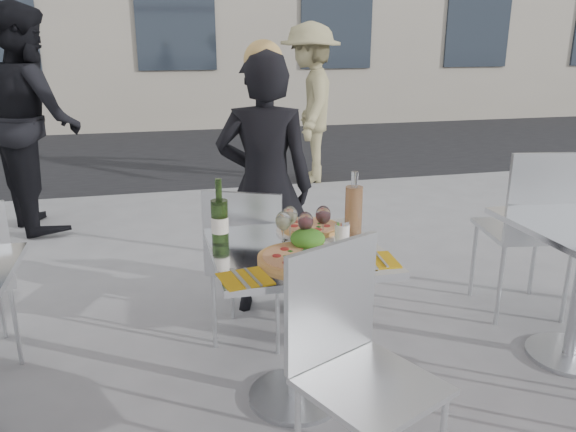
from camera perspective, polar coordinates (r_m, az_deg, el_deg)
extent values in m
plane|color=gray|center=(2.77, 0.78, -17.97)|extent=(80.00, 80.00, 0.00)
cube|color=black|center=(8.85, -9.94, 6.67)|extent=(24.00, 5.00, 0.00)
cylinder|color=#B7BABF|center=(2.76, 0.78, -17.76)|extent=(0.44, 0.44, 0.02)
cylinder|color=#B7BABF|center=(2.58, 0.81, -11.23)|extent=(0.07, 0.07, 0.72)
cube|color=silver|center=(2.42, 0.85, -3.63)|extent=(0.72, 0.72, 0.03)
cylinder|color=#B7BABF|center=(3.41, 26.64, -12.48)|extent=(0.44, 0.44, 0.02)
cylinder|color=silver|center=(3.30, 0.14, -7.47)|extent=(0.02, 0.02, 0.43)
cylinder|color=silver|center=(3.37, -5.73, -6.99)|extent=(0.02, 0.02, 0.43)
cylinder|color=silver|center=(2.99, -1.06, -10.22)|extent=(0.02, 0.02, 0.43)
cylinder|color=silver|center=(3.07, -7.52, -9.60)|extent=(0.02, 0.02, 0.43)
cube|color=silver|center=(3.09, -3.62, -4.72)|extent=(0.54, 0.54, 0.02)
cube|color=silver|center=(2.82, -4.69, -1.87)|extent=(0.38, 0.19, 0.43)
cylinder|color=silver|center=(2.39, 8.03, -18.02)|extent=(0.02, 0.02, 0.45)
cube|color=silver|center=(2.05, 8.48, -16.75)|extent=(0.56, 0.56, 0.03)
cube|color=silver|center=(2.05, 4.46, -8.72)|extent=(0.39, 0.20, 0.45)
cylinder|color=silver|center=(3.53, -27.17, -7.85)|extent=(0.02, 0.02, 0.43)
cylinder|color=silver|center=(3.22, -25.90, -10.06)|extent=(0.02, 0.02, 0.43)
cylinder|color=silver|center=(4.00, 23.68, -3.94)|extent=(0.03, 0.03, 0.50)
cylinder|color=silver|center=(3.83, 18.32, -4.23)|extent=(0.03, 0.03, 0.50)
cylinder|color=silver|center=(3.67, 26.47, -6.15)|extent=(0.03, 0.03, 0.50)
cylinder|color=silver|center=(3.49, 20.73, -6.61)|extent=(0.03, 0.03, 0.50)
cube|color=silver|center=(3.66, 22.77, -1.38)|extent=(0.54, 0.54, 0.03)
cube|color=silver|center=(3.39, 25.00, 1.66)|extent=(0.47, 0.11, 0.50)
imported|color=black|center=(3.30, -2.36, 2.95)|extent=(0.65, 0.52, 1.56)
imported|color=black|center=(5.38, -24.56, 8.96)|extent=(1.04, 1.14, 1.92)
imported|color=#9A8F63|center=(6.62, 2.23, 11.30)|extent=(0.94, 1.30, 1.82)
cylinder|color=tan|center=(2.28, 1.28, -4.31)|extent=(0.35, 0.35, 0.02)
cylinder|color=beige|center=(2.28, 1.28, -4.07)|extent=(0.31, 0.31, 0.00)
cylinder|color=white|center=(2.62, 2.26, -1.47)|extent=(0.32, 0.32, 0.01)
cylinder|color=tan|center=(2.62, 2.27, -1.16)|extent=(0.28, 0.28, 0.02)
cylinder|color=beige|center=(2.62, 2.27, -0.96)|extent=(0.24, 0.24, 0.00)
cylinder|color=white|center=(2.41, 2.01, -3.17)|extent=(0.22, 0.22, 0.01)
ellipsoid|color=#26711C|center=(2.40, 2.02, -2.30)|extent=(0.15, 0.15, 0.08)
sphere|color=#B21914|center=(2.43, 2.80, -1.85)|extent=(0.03, 0.03, 0.03)
cylinder|color=#375921|center=(2.45, -6.94, -0.66)|extent=(0.07, 0.07, 0.20)
cone|color=#375921|center=(2.42, -7.03, 1.59)|extent=(0.07, 0.07, 0.03)
cylinder|color=#375921|center=(2.41, -7.07, 2.62)|extent=(0.03, 0.03, 0.10)
cylinder|color=silver|center=(2.45, -6.93, -0.88)|extent=(0.07, 0.08, 0.07)
cylinder|color=tan|center=(2.59, 6.68, 0.61)|extent=(0.08, 0.08, 0.22)
cylinder|color=white|center=(2.56, 6.79, 3.62)|extent=(0.03, 0.03, 0.08)
cylinder|color=white|center=(2.46, 5.51, -1.85)|extent=(0.06, 0.06, 0.09)
cylinder|color=silver|center=(2.45, 5.55, -0.68)|extent=(0.06, 0.06, 0.02)
cylinder|color=white|center=(2.44, -0.49, -3.02)|extent=(0.06, 0.06, 0.00)
cylinder|color=white|center=(2.43, -0.49, -2.07)|extent=(0.01, 0.01, 0.09)
ellipsoid|color=white|center=(2.40, -0.50, -0.50)|extent=(0.07, 0.07, 0.08)
ellipsoid|color=beige|center=(2.41, -0.50, -0.72)|extent=(0.05, 0.05, 0.05)
cylinder|color=white|center=(2.51, 0.18, -2.43)|extent=(0.06, 0.06, 0.00)
cylinder|color=white|center=(2.50, 0.19, -1.50)|extent=(0.01, 0.01, 0.09)
ellipsoid|color=white|center=(2.48, 0.19, 0.04)|extent=(0.07, 0.07, 0.08)
ellipsoid|color=beige|center=(2.48, 0.19, -0.18)|extent=(0.05, 0.05, 0.05)
cylinder|color=white|center=(2.44, 1.77, -3.07)|extent=(0.06, 0.06, 0.00)
cylinder|color=white|center=(2.42, 1.78, -2.11)|extent=(0.01, 0.01, 0.09)
ellipsoid|color=white|center=(2.40, 1.80, -0.54)|extent=(0.07, 0.07, 0.08)
ellipsoid|color=#470A0D|center=(2.40, 1.80, -0.76)|extent=(0.05, 0.05, 0.05)
cylinder|color=white|center=(2.53, 3.55, -2.34)|extent=(0.06, 0.06, 0.00)
cylinder|color=white|center=(2.51, 3.57, -1.41)|extent=(0.01, 0.01, 0.09)
ellipsoid|color=white|center=(2.49, 3.60, 0.11)|extent=(0.07, 0.07, 0.08)
ellipsoid|color=#470A0D|center=(2.49, 3.60, -0.11)|extent=(0.05, 0.05, 0.05)
cube|color=gold|center=(2.12, -4.41, -6.35)|extent=(0.21, 0.21, 0.00)
cube|color=#B7BABF|center=(2.11, -4.95, -6.30)|extent=(0.05, 0.20, 0.00)
cube|color=#B7BABF|center=(2.12, -3.60, -6.18)|extent=(0.04, 0.18, 0.00)
cube|color=gold|center=(2.31, 8.71, -4.45)|extent=(0.20, 0.20, 0.00)
cube|color=#B7BABF|center=(2.30, 8.26, -4.41)|extent=(0.03, 0.20, 0.00)
cube|color=#B7BABF|center=(2.32, 9.41, -4.28)|extent=(0.03, 0.18, 0.00)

